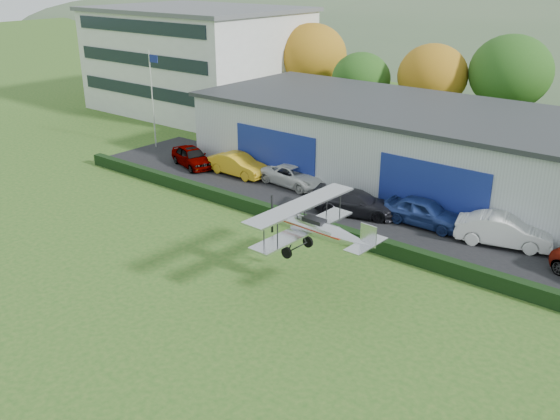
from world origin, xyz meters
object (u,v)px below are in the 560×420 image
Objects in this scene: biplane at (316,227)px; car_5 at (504,231)px; hangar at (474,155)px; office_block at (198,59)px; flagpole at (153,91)px; car_1 at (238,165)px; car_4 at (424,212)px; car_3 at (356,203)px; car_2 at (294,176)px; car_0 at (192,157)px.

car_5 is at bearing 64.45° from biplane.
hangar is at bearing 19.47° from car_5.
flagpole is (8.12, -13.00, -0.43)m from office_block.
car_1 is 14.72m from car_4.
office_block is 4.08× the size of car_5.
car_3 is at bearing -27.44° from office_block.
hangar is at bearing -12.01° from office_block.
car_3 is (6.17, -1.80, 0.06)m from car_2.
flagpole is at bearing 84.53° from car_1.
flagpole reaches higher than hangar.
car_0 is 14.85m from car_3.
hangar is 8.53× the size of car_1.
office_block is 4.00× the size of car_3.
office_block is 4.14× the size of car_2.
hangar is 8.16× the size of car_2.
office_block is 3.03× the size of biplane.
hangar reaches higher than biplane.
biplane is (24.29, -10.99, -1.68)m from flagpole.
flagpole is at bearing -58.03° from office_block.
car_5 reaches higher than car_1.
car_4 is at bearing 87.93° from biplane.
biplane reaches higher than car_0.
hangar is 9.17m from car_3.
office_block is 40.38m from biplane.
car_3 is (21.00, -2.12, -3.99)m from flagpole.
car_5 is (19.32, 0.24, 0.05)m from car_1.
flagpole reaches higher than car_4.
flagpole is 7.53m from car_0.
hangar is 33.84m from office_block.
car_5 reaches higher than car_3.
hangar reaches higher than car_1.
biplane is (-0.73, -9.94, 2.23)m from car_4.
car_0 is at bearing 155.09° from biplane.
car_5 is 0.74× the size of biplane.
car_5 is at bearing -20.15° from office_block.
hangar is at bearing -43.24° from car_3.
biplane is (-0.60, -16.97, 0.44)m from hangar.
office_block is 2.57× the size of flagpole.
car_1 is (18.41, -14.08, -4.38)m from office_block.
car_1 is at bearing -37.41° from office_block.
car_1 is at bearing 66.84° from car_3.
car_1 is at bearing 75.46° from car_5.
car_1 is at bearing -62.80° from car_0.
car_4 is at bearing -22.99° from office_block.
car_0 is 0.93× the size of car_4.
car_5 is at bearing -1.63° from flagpole.
hangar is at bearing -49.41° from car_0.
flagpole is 1.79× the size of car_0.
flagpole is at bearing 87.43° from car_4.
car_0 is (14.27, -14.74, -4.40)m from office_block.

